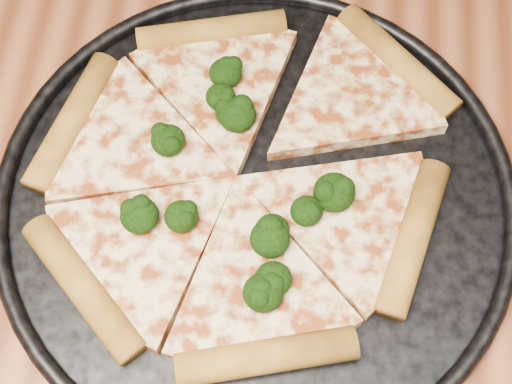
{
  "coord_description": "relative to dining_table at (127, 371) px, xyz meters",
  "views": [
    {
      "loc": [
        0.12,
        -0.13,
        1.29
      ],
      "look_at": [
        0.09,
        0.12,
        0.77
      ],
      "focal_mm": 53.93,
      "sensor_mm": 36.0,
      "label": 1
    }
  ],
  "objects": [
    {
      "name": "pizza_pan",
      "position": [
        0.09,
        0.12,
        0.1
      ],
      "size": [
        0.4,
        0.4,
        0.02
      ],
      "color": "black",
      "rests_on": "dining_table"
    },
    {
      "name": "broccoli_florets",
      "position": [
        0.08,
        0.12,
        0.12
      ],
      "size": [
        0.17,
        0.21,
        0.02
      ],
      "color": "black",
      "rests_on": "pizza"
    },
    {
      "name": "pizza",
      "position": [
        0.08,
        0.13,
        0.11
      ],
      "size": [
        0.34,
        0.34,
        0.02
      ],
      "rotation": [
        0.0,
        0.0,
        0.26
      ],
      "color": "beige",
      "rests_on": "pizza_pan"
    },
    {
      "name": "dining_table",
      "position": [
        0.0,
        0.0,
        0.0
      ],
      "size": [
        1.2,
        0.9,
        0.75
      ],
      "color": "brown",
      "rests_on": "ground"
    }
  ]
}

